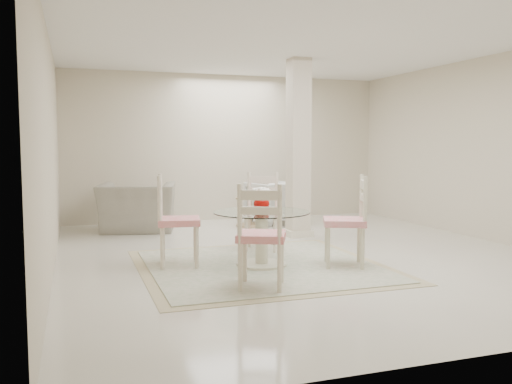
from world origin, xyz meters
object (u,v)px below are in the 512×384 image
object	(u,v)px
column	(298,148)
armchair_white	(274,202)
red_vase	(262,200)
dining_chair_north	(262,205)
dining_table	(262,239)
recliner_taupe	(137,207)
side_table	(250,213)
dining_chair_south	(261,229)
dining_chair_west	(172,214)
dining_chair_east	(351,214)

from	to	relation	value
column	armchair_white	size ratio (longest dim) A/B	3.26
red_vase	dining_chair_north	distance (m)	1.04
dining_table	recliner_taupe	bearing A→B (deg)	108.88
side_table	column	bearing A→B (deg)	-71.15
dining_chair_south	dining_chair_west	bearing A→B (deg)	-39.78
column	dining_chair_north	bearing A→B (deg)	-136.17
red_vase	dining_table	bearing A→B (deg)	161.57
column	side_table	distance (m)	1.67
dining_table	side_table	world-z (taller)	dining_table
dining_chair_north	side_table	world-z (taller)	dining_chair_north
dining_chair_east	column	bearing A→B (deg)	-163.26
dining_chair_south	side_table	size ratio (longest dim) A/B	2.27
red_vase	side_table	world-z (taller)	red_vase
recliner_taupe	dining_chair_north	bearing A→B (deg)	136.11
dining_chair_west	armchair_white	world-z (taller)	dining_chair_west
column	dining_chair_west	xyz separation A→B (m)	(-2.20, -1.49, -0.73)
dining_chair_west	column	bearing A→B (deg)	-46.02
red_vase	armchair_white	bearing A→B (deg)	67.17
armchair_white	column	bearing A→B (deg)	70.57
column	dining_chair_south	xyz separation A→B (m)	(-1.57, -2.78, -0.75)
dining_chair_north	side_table	bearing A→B (deg)	100.28
red_vase	dining_chair_west	size ratio (longest dim) A/B	0.24
dining_chair_east	dining_chair_south	world-z (taller)	dining_chair_east
column	dining_table	size ratio (longest dim) A/B	2.43
red_vase	dining_chair_east	bearing A→B (deg)	-19.63
red_vase	recliner_taupe	distance (m)	3.30
dining_table	armchair_white	size ratio (longest dim) A/B	1.34
recliner_taupe	red_vase	bearing A→B (deg)	121.69
dining_chair_west	armchair_white	xyz separation A→B (m)	(2.33, 2.90, -0.24)
dining_chair_south	side_table	world-z (taller)	dining_chair_south
side_table	dining_chair_west	bearing A→B (deg)	-124.06
dining_table	dining_chair_north	bearing A→B (deg)	70.37
recliner_taupe	armchair_white	world-z (taller)	recliner_taupe
column	armchair_white	world-z (taller)	column
dining_chair_west	dining_chair_south	bearing A→B (deg)	-144.18
dining_chair_west	side_table	size ratio (longest dim) A/B	2.32
dining_chair_west	dining_table	bearing A→B (deg)	-98.68
dining_chair_south	side_table	bearing A→B (deg)	-82.19
dining_chair_west	recliner_taupe	distance (m)	2.78
column	dining_chair_east	world-z (taller)	column
side_table	dining_chair_south	bearing A→B (deg)	-106.51
dining_table	armchair_white	world-z (taller)	armchair_white
dining_chair_north	dining_chair_south	distance (m)	2.05
recliner_taupe	armchair_white	bearing A→B (deg)	-164.12
dining_chair_west	recliner_taupe	world-z (taller)	dining_chair_west
dining_chair_east	side_table	bearing A→B (deg)	-153.95
dining_table	dining_chair_north	size ratio (longest dim) A/B	0.97
dining_chair_east	dining_chair_west	world-z (taller)	dining_chair_west
dining_chair_north	armchair_white	bearing A→B (deg)	89.54
column	side_table	xyz separation A→B (m)	(-0.40, 1.17, -1.12)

